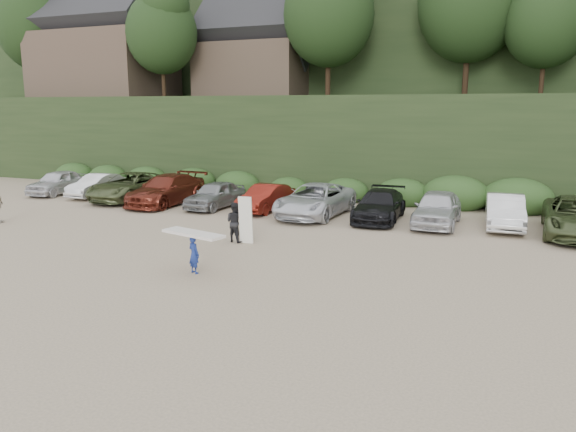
% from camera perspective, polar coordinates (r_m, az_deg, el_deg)
% --- Properties ---
extents(ground, '(120.00, 120.00, 0.00)m').
position_cam_1_polar(ground, '(18.57, -1.70, -5.75)').
color(ground, tan).
rests_on(ground, ground).
extents(hillside_backdrop, '(90.00, 41.50, 28.00)m').
position_cam_1_polar(hillside_backdrop, '(53.00, 14.77, 17.11)').
color(hillside_backdrop, black).
rests_on(hillside_backdrop, ground).
extents(parked_cars, '(39.62, 6.32, 1.64)m').
position_cam_1_polar(parked_cars, '(27.48, 6.74, 1.39)').
color(parked_cars, silver).
rests_on(parked_cars, ground).
extents(child_surfer, '(2.38, 1.19, 1.38)m').
position_cam_1_polar(child_surfer, '(18.50, -9.56, -2.96)').
color(child_surfer, navy).
rests_on(child_surfer, ground).
extents(adult_surfer, '(1.28, 0.76, 1.91)m').
position_cam_1_polar(adult_surfer, '(22.55, -5.31, -0.61)').
color(adult_surfer, black).
rests_on(adult_surfer, ground).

